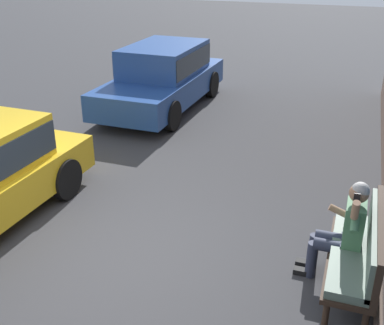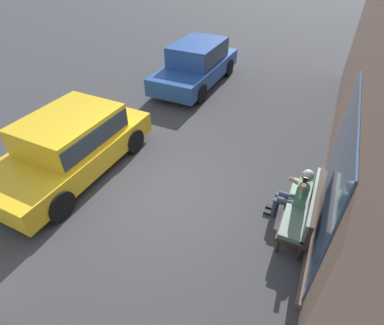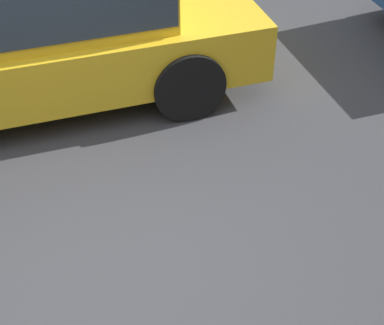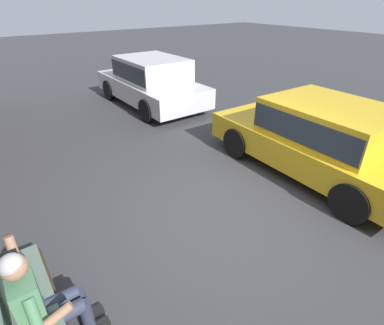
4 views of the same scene
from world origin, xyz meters
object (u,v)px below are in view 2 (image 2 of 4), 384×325
person_on_phone (296,194)px  parked_car_near (197,62)px  bench (305,207)px  parked_car_mid (70,142)px

person_on_phone → parked_car_near: parked_car_near is taller
bench → person_on_phone: 0.30m
parked_car_near → person_on_phone: bearing=39.8°
bench → parked_car_near: 7.44m
bench → parked_car_near: parked_car_near is taller
bench → parked_car_near: size_ratio=0.39×
parked_car_mid → person_on_phone: bearing=96.2°
person_on_phone → parked_car_near: size_ratio=0.30×
person_on_phone → parked_car_mid: bearing=-83.8°
bench → parked_car_near: (-5.67, -4.82, 0.28)m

